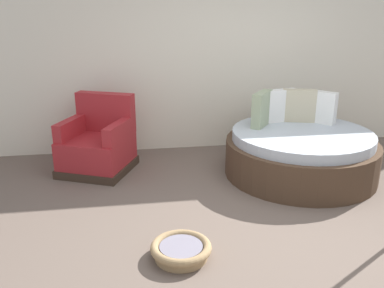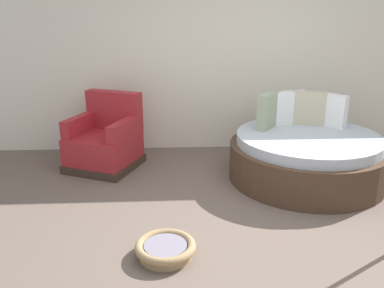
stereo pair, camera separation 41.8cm
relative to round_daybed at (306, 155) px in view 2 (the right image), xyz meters
name	(u,v)px [view 2 (the right image)]	position (x,y,z in m)	size (l,w,h in m)	color
ground_plane	(259,234)	(-0.82, -1.23, -0.30)	(8.00, 8.00, 0.02)	#66564C
back_wall	(227,47)	(-0.82, 1.27, 1.16)	(8.00, 0.12, 2.90)	silver
round_daybed	(306,155)	(0.00, 0.00, 0.00)	(1.83, 1.83, 0.99)	#473323
red_armchair	(106,142)	(-2.45, 0.53, 0.04)	(1.05, 1.05, 0.94)	#38281E
pet_basket	(165,249)	(-1.67, -1.56, -0.22)	(0.51, 0.51, 0.13)	#9E7F56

